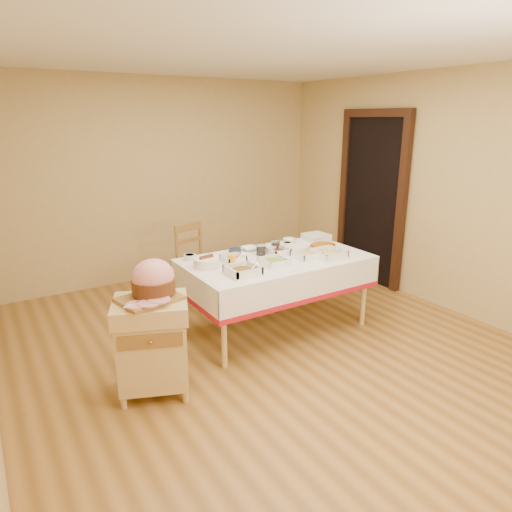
{
  "coord_description": "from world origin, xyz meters",
  "views": [
    {
      "loc": [
        -2.16,
        -3.26,
        2.08
      ],
      "look_at": [
        0.0,
        0.2,
        0.85
      ],
      "focal_mm": 32.0,
      "sensor_mm": 36.0,
      "label": 1
    }
  ],
  "objects_px": {
    "brass_platter": "(323,246)",
    "dining_chair": "(198,263)",
    "mustard_bottle": "(233,261)",
    "dining_table": "(276,273)",
    "bread_basket": "(207,263)",
    "ham_on_board": "(153,282)",
    "preserve_jar_right": "(276,245)",
    "butcher_cart": "(153,341)",
    "preserve_jar_left": "(261,250)",
    "plate_stack": "(316,237)"
  },
  "relations": [
    {
      "from": "mustard_bottle",
      "to": "brass_platter",
      "type": "relative_size",
      "value": 0.51
    },
    {
      "from": "preserve_jar_right",
      "to": "bread_basket",
      "type": "distance_m",
      "value": 0.86
    },
    {
      "from": "preserve_jar_right",
      "to": "mustard_bottle",
      "type": "distance_m",
      "value": 0.71
    },
    {
      "from": "dining_table",
      "to": "ham_on_board",
      "type": "relative_size",
      "value": 3.98
    },
    {
      "from": "bread_basket",
      "to": "preserve_jar_right",
      "type": "bearing_deg",
      "value": 7.83
    },
    {
      "from": "preserve_jar_right",
      "to": "bread_basket",
      "type": "bearing_deg",
      "value": -172.17
    },
    {
      "from": "dining_chair",
      "to": "preserve_jar_left",
      "type": "relative_size",
      "value": 7.29
    },
    {
      "from": "preserve_jar_left",
      "to": "preserve_jar_right",
      "type": "bearing_deg",
      "value": 13.89
    },
    {
      "from": "dining_chair",
      "to": "ham_on_board",
      "type": "relative_size",
      "value": 2.05
    },
    {
      "from": "preserve_jar_left",
      "to": "bread_basket",
      "type": "bearing_deg",
      "value": -174.28
    },
    {
      "from": "dining_chair",
      "to": "preserve_jar_right",
      "type": "xyz_separation_m",
      "value": [
        0.52,
        -0.83,
        0.33
      ]
    },
    {
      "from": "dining_table",
      "to": "mustard_bottle",
      "type": "height_order",
      "value": "mustard_bottle"
    },
    {
      "from": "dining_chair",
      "to": "ham_on_board",
      "type": "distance_m",
      "value": 1.83
    },
    {
      "from": "mustard_bottle",
      "to": "preserve_jar_left",
      "type": "bearing_deg",
      "value": 25.57
    },
    {
      "from": "butcher_cart",
      "to": "dining_chair",
      "type": "distance_m",
      "value": 1.84
    },
    {
      "from": "ham_on_board",
      "to": "plate_stack",
      "type": "xyz_separation_m",
      "value": [
        2.18,
        0.73,
        -0.11
      ]
    },
    {
      "from": "butcher_cart",
      "to": "preserve_jar_right",
      "type": "bearing_deg",
      "value": 22.65
    },
    {
      "from": "preserve_jar_left",
      "to": "mustard_bottle",
      "type": "distance_m",
      "value": 0.49
    },
    {
      "from": "ham_on_board",
      "to": "preserve_jar_right",
      "type": "height_order",
      "value": "ham_on_board"
    },
    {
      "from": "preserve_jar_right",
      "to": "plate_stack",
      "type": "relative_size",
      "value": 0.5
    },
    {
      "from": "plate_stack",
      "to": "brass_platter",
      "type": "relative_size",
      "value": 0.81
    },
    {
      "from": "butcher_cart",
      "to": "mustard_bottle",
      "type": "bearing_deg",
      "value": 23.16
    },
    {
      "from": "dining_table",
      "to": "plate_stack",
      "type": "xyz_separation_m",
      "value": [
        0.76,
        0.31,
        0.2
      ]
    },
    {
      "from": "dining_chair",
      "to": "preserve_jar_left",
      "type": "height_order",
      "value": "dining_chair"
    },
    {
      "from": "preserve_jar_left",
      "to": "plate_stack",
      "type": "xyz_separation_m",
      "value": [
        0.84,
        0.15,
        -0.02
      ]
    },
    {
      "from": "ham_on_board",
      "to": "bread_basket",
      "type": "xyz_separation_m",
      "value": [
        0.69,
        0.51,
        -0.1
      ]
    },
    {
      "from": "dining_chair",
      "to": "brass_platter",
      "type": "relative_size",
      "value": 3.05
    },
    {
      "from": "butcher_cart",
      "to": "brass_platter",
      "type": "distance_m",
      "value": 2.18
    },
    {
      "from": "preserve_jar_left",
      "to": "brass_platter",
      "type": "height_order",
      "value": "preserve_jar_left"
    },
    {
      "from": "preserve_jar_right",
      "to": "butcher_cart",
      "type": "bearing_deg",
      "value": -157.35
    },
    {
      "from": "brass_platter",
      "to": "butcher_cart",
      "type": "bearing_deg",
      "value": -166.53
    },
    {
      "from": "ham_on_board",
      "to": "plate_stack",
      "type": "relative_size",
      "value": 1.83
    },
    {
      "from": "preserve_jar_left",
      "to": "bread_basket",
      "type": "distance_m",
      "value": 0.64
    },
    {
      "from": "dining_chair",
      "to": "preserve_jar_right",
      "type": "height_order",
      "value": "dining_chair"
    },
    {
      "from": "dining_table",
      "to": "bread_basket",
      "type": "xyz_separation_m",
      "value": [
        -0.72,
        0.1,
        0.21
      ]
    },
    {
      "from": "ham_on_board",
      "to": "brass_platter",
      "type": "xyz_separation_m",
      "value": [
        2.05,
        0.47,
        -0.13
      ]
    },
    {
      "from": "dining_chair",
      "to": "preserve_jar_right",
      "type": "relative_size",
      "value": 7.53
    },
    {
      "from": "mustard_bottle",
      "to": "brass_platter",
      "type": "xyz_separation_m",
      "value": [
        1.16,
        0.1,
        -0.05
      ]
    },
    {
      "from": "dining_chair",
      "to": "brass_platter",
      "type": "distance_m",
      "value": 1.45
    },
    {
      "from": "plate_stack",
      "to": "brass_platter",
      "type": "bearing_deg",
      "value": -115.62
    },
    {
      "from": "mustard_bottle",
      "to": "plate_stack",
      "type": "relative_size",
      "value": 0.62
    },
    {
      "from": "preserve_jar_left",
      "to": "plate_stack",
      "type": "bearing_deg",
      "value": 10.29
    },
    {
      "from": "brass_platter",
      "to": "dining_chair",
      "type": "bearing_deg",
      "value": 135.81
    },
    {
      "from": "ham_on_board",
      "to": "butcher_cart",
      "type": "bearing_deg",
      "value": -141.96
    },
    {
      "from": "preserve_jar_right",
      "to": "brass_platter",
      "type": "xyz_separation_m",
      "value": [
        0.5,
        -0.16,
        -0.04
      ]
    },
    {
      "from": "preserve_jar_right",
      "to": "ham_on_board",
      "type": "bearing_deg",
      "value": -157.89
    },
    {
      "from": "butcher_cart",
      "to": "plate_stack",
      "type": "bearing_deg",
      "value": 19.01
    },
    {
      "from": "mustard_bottle",
      "to": "dining_table",
      "type": "bearing_deg",
      "value": 5.61
    },
    {
      "from": "butcher_cart",
      "to": "mustard_bottle",
      "type": "relative_size",
      "value": 5.0
    },
    {
      "from": "bread_basket",
      "to": "brass_platter",
      "type": "bearing_deg",
      "value": -1.97
    }
  ]
}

